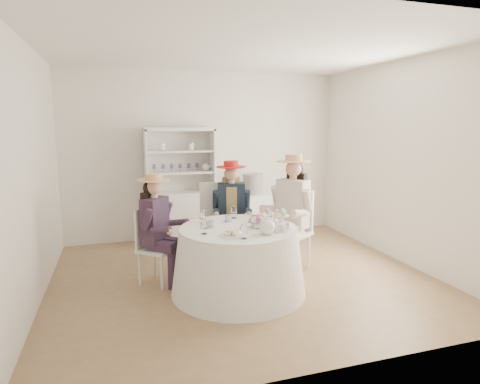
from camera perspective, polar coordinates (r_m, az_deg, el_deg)
name	(u,v)px	position (r m, az deg, el deg)	size (l,w,h in m)	color
ground	(242,277)	(5.04, 0.35, -12.03)	(4.50, 4.50, 0.00)	olive
ceiling	(243,48)	(4.76, 0.38, 19.77)	(4.50, 4.50, 0.00)	white
wall_back	(206,156)	(6.64, -4.90, 5.19)	(4.50, 4.50, 0.00)	silver
wall_front	(328,198)	(2.89, 12.46, -0.83)	(4.50, 4.50, 0.00)	silver
wall_left	(31,175)	(4.57, -27.63, 2.10)	(4.50, 4.50, 0.00)	silver
wall_right	(402,163)	(5.80, 22.09, 3.87)	(4.50, 4.50, 0.00)	silver
tea_table	(238,260)	(4.52, -0.24, -9.64)	(1.49, 1.49, 0.74)	white
hutch	(181,202)	(6.42, -8.37, -1.39)	(1.17, 0.66, 1.81)	silver
side_table	(253,216)	(6.64, 1.82, -3.38)	(0.47, 0.47, 0.73)	silver
hatbox	(253,184)	(6.54, 1.84, 1.16)	(0.33, 0.33, 0.33)	black
guest_left	(157,223)	(4.74, -11.77, -4.29)	(0.56, 0.54, 1.31)	silver
guest_mid	(231,206)	(5.35, -1.24, -2.00)	(0.52, 0.55, 1.38)	silver
guest_right	(292,206)	(5.12, 7.36, -1.96)	(0.64, 0.60, 1.49)	silver
spare_chair	(216,216)	(5.65, -3.50, -3.49)	(0.54, 0.54, 1.08)	silver
teacup_a	(211,225)	(4.41, -4.19, -4.66)	(0.08, 0.08, 0.06)	white
teacup_b	(228,219)	(4.65, -1.78, -3.88)	(0.07, 0.07, 0.06)	white
teacup_c	(254,219)	(4.65, 1.96, -3.85)	(0.09, 0.09, 0.07)	white
flower_bowl	(259,225)	(4.41, 2.74, -4.72)	(0.21, 0.21, 0.05)	white
flower_arrangement	(259,220)	(4.41, 2.73, -3.94)	(0.17, 0.17, 0.07)	#CE6793
table_teapot	(267,227)	(4.14, 3.87, -4.98)	(0.24, 0.17, 0.18)	white
sandwich_plate	(231,235)	(4.08, -1.25, -6.08)	(0.24, 0.24, 0.05)	white
cupcake_stand	(281,223)	(4.30, 5.83, -4.36)	(0.24, 0.24, 0.22)	white
stemware_set	(238,221)	(4.40, -0.25, -4.10)	(0.91, 0.95, 0.15)	white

